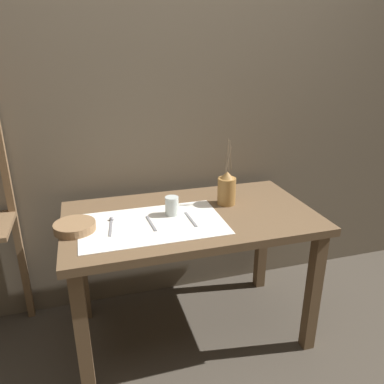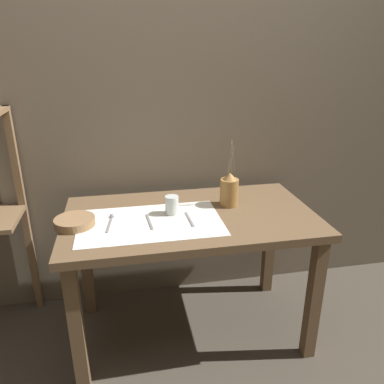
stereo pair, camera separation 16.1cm
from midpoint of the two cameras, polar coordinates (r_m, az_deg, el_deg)
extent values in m
plane|color=#473F35|center=(2.28, -2.37, -20.29)|extent=(12.00, 12.00, 0.00)
cube|color=#6B5E4C|center=(2.19, -5.89, 12.87)|extent=(7.00, 0.06, 2.40)
cube|color=brown|center=(1.89, -2.69, -4.02)|extent=(1.26, 0.70, 0.04)
cube|color=brown|center=(1.81, -18.94, -20.36)|extent=(0.06, 0.06, 0.69)
cube|color=brown|center=(2.05, 15.78, -14.58)|extent=(0.06, 0.06, 0.69)
cube|color=brown|center=(2.29, -18.59, -10.80)|extent=(0.06, 0.06, 0.69)
cube|color=brown|center=(2.48, 8.75, -7.27)|extent=(0.06, 0.06, 0.69)
cube|color=brown|center=(2.30, -27.24, -4.24)|extent=(0.04, 0.04, 1.23)
cube|color=white|center=(1.80, -8.67, -4.90)|extent=(0.68, 0.41, 0.00)
cylinder|color=olive|center=(1.98, 2.98, 0.09)|extent=(0.10, 0.10, 0.15)
cone|color=olive|center=(1.95, 3.03, 2.58)|extent=(0.07, 0.07, 0.04)
cylinder|color=#847056|center=(1.93, 3.51, 5.56)|extent=(0.03, 0.04, 0.17)
cylinder|color=#847056|center=(1.92, 2.96, 5.38)|extent=(0.01, 0.01, 0.16)
cylinder|color=#847056|center=(1.94, 3.22, 5.63)|extent=(0.01, 0.01, 0.17)
cylinder|color=#847056|center=(1.92, 3.19, 4.96)|extent=(0.04, 0.02, 0.13)
cylinder|color=#8E6B47|center=(1.82, -19.91, -5.08)|extent=(0.19, 0.19, 0.04)
cylinder|color=silver|center=(1.86, -5.57, -2.15)|extent=(0.07, 0.07, 0.09)
cube|color=gray|center=(1.80, -14.81, -5.34)|extent=(0.03, 0.17, 0.00)
sphere|color=gray|center=(1.87, -14.60, -4.11)|extent=(0.02, 0.02, 0.02)
cube|color=gray|center=(1.80, -8.81, -4.79)|extent=(0.02, 0.17, 0.00)
cube|color=gray|center=(1.82, -2.74, -4.21)|extent=(0.02, 0.17, 0.00)
camera|label=1|loc=(0.08, -92.51, -0.97)|focal=35.00mm
camera|label=2|loc=(0.08, 87.49, 0.97)|focal=35.00mm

